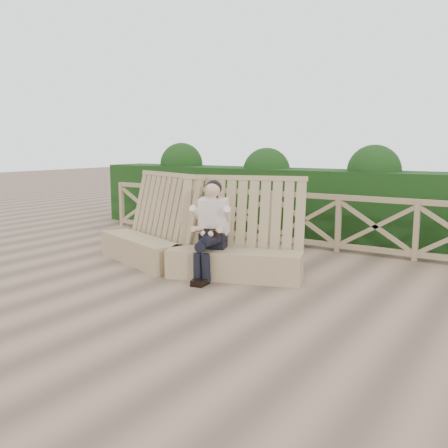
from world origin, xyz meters
The scene contains 5 objects.
ground centered at (0.00, 0.00, 0.00)m, with size 60.00×60.00×0.00m, color brown.
bench centered at (-0.87, 0.82, 0.39)m, with size 4.06×1.40×1.58m.
woman centered at (-0.26, 0.64, 0.79)m, with size 0.58×0.99×1.51m.
guardrail centered at (0.00, 3.50, 0.55)m, with size 10.10×0.09×1.10m.
hedge centered at (0.00, 4.70, 0.75)m, with size 12.00×1.20×1.50m, color black.
Camera 1 is at (4.05, -5.58, 2.04)m, focal length 40.00 mm.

